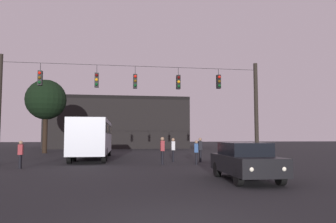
{
  "coord_description": "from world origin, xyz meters",
  "views": [
    {
      "loc": [
        -1.24,
        -6.69,
        1.76
      ],
      "look_at": [
        1.99,
        13.78,
        3.35
      ],
      "focal_mm": 35.14,
      "sensor_mm": 36.0,
      "label": 1
    }
  ],
  "objects_px": {
    "city_bus": "(93,135)",
    "car_near_right": "(245,161)",
    "tree_left_silhouette": "(46,100)",
    "pedestrian_near_bus": "(173,148)",
    "pedestrian_crossing_left": "(200,148)",
    "pedestrian_crossing_right": "(196,151)",
    "pedestrian_trailing": "(162,149)",
    "pedestrian_crossing_center": "(21,153)"
  },
  "relations": [
    {
      "from": "pedestrian_crossing_left",
      "to": "pedestrian_near_bus",
      "type": "height_order",
      "value": "pedestrian_crossing_left"
    },
    {
      "from": "city_bus",
      "to": "car_near_right",
      "type": "height_order",
      "value": "city_bus"
    },
    {
      "from": "car_near_right",
      "to": "city_bus",
      "type": "bearing_deg",
      "value": 116.67
    },
    {
      "from": "pedestrian_crossing_left",
      "to": "pedestrian_near_bus",
      "type": "xyz_separation_m",
      "value": [
        -1.81,
        0.57,
        -0.02
      ]
    },
    {
      "from": "pedestrian_near_bus",
      "to": "tree_left_silhouette",
      "type": "height_order",
      "value": "tree_left_silhouette"
    },
    {
      "from": "car_near_right",
      "to": "pedestrian_crossing_center",
      "type": "xyz_separation_m",
      "value": [
        -10.41,
        6.7,
        0.06
      ]
    },
    {
      "from": "city_bus",
      "to": "pedestrian_crossing_center",
      "type": "bearing_deg",
      "value": -115.52
    },
    {
      "from": "car_near_right",
      "to": "pedestrian_crossing_left",
      "type": "bearing_deg",
      "value": 86.38
    },
    {
      "from": "tree_left_silhouette",
      "to": "pedestrian_crossing_right",
      "type": "bearing_deg",
      "value": -52.33
    },
    {
      "from": "pedestrian_crossing_center",
      "to": "pedestrian_trailing",
      "type": "bearing_deg",
      "value": 8.59
    },
    {
      "from": "pedestrian_crossing_right",
      "to": "pedestrian_trailing",
      "type": "height_order",
      "value": "pedestrian_trailing"
    },
    {
      "from": "car_near_right",
      "to": "pedestrian_near_bus",
      "type": "distance_m",
      "value": 10.16
    },
    {
      "from": "pedestrian_crossing_left",
      "to": "pedestrian_trailing",
      "type": "distance_m",
      "value": 3.29
    },
    {
      "from": "pedestrian_crossing_left",
      "to": "pedestrian_trailing",
      "type": "bearing_deg",
      "value": -151.06
    },
    {
      "from": "pedestrian_crossing_center",
      "to": "pedestrian_near_bus",
      "type": "relative_size",
      "value": 0.92
    },
    {
      "from": "city_bus",
      "to": "tree_left_silhouette",
      "type": "bearing_deg",
      "value": 119.11
    },
    {
      "from": "city_bus",
      "to": "car_near_right",
      "type": "xyz_separation_m",
      "value": [
        6.98,
        -13.89,
        -1.07
      ]
    },
    {
      "from": "city_bus",
      "to": "pedestrian_crossing_right",
      "type": "xyz_separation_m",
      "value": [
        6.89,
        -6.05,
        -1.01
      ]
    },
    {
      "from": "pedestrian_crossing_center",
      "to": "pedestrian_crossing_right",
      "type": "relative_size",
      "value": 1.0
    },
    {
      "from": "city_bus",
      "to": "pedestrian_crossing_right",
      "type": "height_order",
      "value": "city_bus"
    },
    {
      "from": "pedestrian_near_bus",
      "to": "tree_left_silhouette",
      "type": "relative_size",
      "value": 0.21
    },
    {
      "from": "pedestrian_trailing",
      "to": "city_bus",
      "type": "bearing_deg",
      "value": 128.29
    },
    {
      "from": "pedestrian_crossing_left",
      "to": "pedestrian_crossing_right",
      "type": "relative_size",
      "value": 1.1
    },
    {
      "from": "pedestrian_crossing_center",
      "to": "pedestrian_crossing_right",
      "type": "height_order",
      "value": "pedestrian_crossing_center"
    },
    {
      "from": "city_bus",
      "to": "pedestrian_crossing_left",
      "type": "relative_size",
      "value": 6.56
    },
    {
      "from": "pedestrian_trailing",
      "to": "tree_left_silhouette",
      "type": "xyz_separation_m",
      "value": [
        -10.44,
        16.25,
        4.72
      ]
    },
    {
      "from": "pedestrian_crossing_right",
      "to": "tree_left_silhouette",
      "type": "relative_size",
      "value": 0.19
    },
    {
      "from": "car_near_right",
      "to": "tree_left_silhouette",
      "type": "height_order",
      "value": "tree_left_silhouette"
    },
    {
      "from": "city_bus",
      "to": "tree_left_silhouette",
      "type": "distance_m",
      "value": 12.4
    },
    {
      "from": "city_bus",
      "to": "pedestrian_near_bus",
      "type": "xyz_separation_m",
      "value": [
        5.77,
        -3.8,
        -0.93
      ]
    },
    {
      "from": "tree_left_silhouette",
      "to": "pedestrian_near_bus",
      "type": "bearing_deg",
      "value": -50.79
    },
    {
      "from": "pedestrian_trailing",
      "to": "pedestrian_crossing_left",
      "type": "bearing_deg",
      "value": 28.94
    },
    {
      "from": "car_near_right",
      "to": "pedestrian_near_bus",
      "type": "height_order",
      "value": "pedestrian_near_bus"
    },
    {
      "from": "tree_left_silhouette",
      "to": "pedestrian_trailing",
      "type": "bearing_deg",
      "value": -57.3
    },
    {
      "from": "pedestrian_trailing",
      "to": "pedestrian_near_bus",
      "type": "bearing_deg",
      "value": 63.71
    },
    {
      "from": "pedestrian_crossing_right",
      "to": "pedestrian_trailing",
      "type": "bearing_deg",
      "value": 177.6
    },
    {
      "from": "pedestrian_crossing_center",
      "to": "pedestrian_trailing",
      "type": "xyz_separation_m",
      "value": [
        8.14,
        1.23,
        0.13
      ]
    },
    {
      "from": "pedestrian_crossing_left",
      "to": "pedestrian_crossing_center",
      "type": "distance_m",
      "value": 11.37
    },
    {
      "from": "city_bus",
      "to": "pedestrian_trailing",
      "type": "height_order",
      "value": "city_bus"
    },
    {
      "from": "pedestrian_crossing_left",
      "to": "pedestrian_crossing_center",
      "type": "bearing_deg",
      "value": -165.64
    },
    {
      "from": "pedestrian_crossing_right",
      "to": "car_near_right",
      "type": "bearing_deg",
      "value": -89.35
    },
    {
      "from": "pedestrian_crossing_center",
      "to": "tree_left_silhouette",
      "type": "height_order",
      "value": "tree_left_silhouette"
    }
  ]
}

